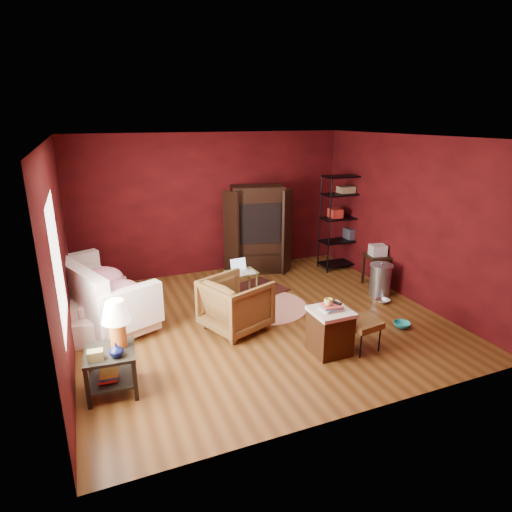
{
  "coord_description": "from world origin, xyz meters",
  "views": [
    {
      "loc": [
        -2.41,
        -5.68,
        3.07
      ],
      "look_at": [
        0.0,
        0.2,
        1.0
      ],
      "focal_mm": 30.0,
      "sensor_mm": 36.0,
      "label": 1
    }
  ],
  "objects_px": {
    "wire_shelving": "(345,218)",
    "hamper": "(330,330)",
    "tv_armoire": "(258,228)",
    "laptop_desk": "(241,274)",
    "side_table": "(113,338)",
    "sofa": "(99,299)",
    "armchair": "(236,302)"
  },
  "relations": [
    {
      "from": "wire_shelving",
      "to": "hamper",
      "type": "bearing_deg",
      "value": -124.92
    },
    {
      "from": "armchair",
      "to": "side_table",
      "type": "bearing_deg",
      "value": 95.16
    },
    {
      "from": "armchair",
      "to": "side_table",
      "type": "height_order",
      "value": "side_table"
    },
    {
      "from": "hamper",
      "to": "wire_shelving",
      "type": "distance_m",
      "value": 3.65
    },
    {
      "from": "sofa",
      "to": "hamper",
      "type": "height_order",
      "value": "sofa"
    },
    {
      "from": "armchair",
      "to": "wire_shelving",
      "type": "xyz_separation_m",
      "value": [
        3.04,
        1.77,
        0.64
      ]
    },
    {
      "from": "tv_armoire",
      "to": "laptop_desk",
      "type": "bearing_deg",
      "value": -111.95
    },
    {
      "from": "side_table",
      "to": "hamper",
      "type": "relative_size",
      "value": 1.54
    },
    {
      "from": "laptop_desk",
      "to": "wire_shelving",
      "type": "bearing_deg",
      "value": 9.82
    },
    {
      "from": "sofa",
      "to": "side_table",
      "type": "height_order",
      "value": "side_table"
    },
    {
      "from": "hamper",
      "to": "laptop_desk",
      "type": "height_order",
      "value": "hamper"
    },
    {
      "from": "laptop_desk",
      "to": "tv_armoire",
      "type": "relative_size",
      "value": 0.37
    },
    {
      "from": "armchair",
      "to": "laptop_desk",
      "type": "distance_m",
      "value": 1.25
    },
    {
      "from": "hamper",
      "to": "tv_armoire",
      "type": "xyz_separation_m",
      "value": [
        0.33,
        3.37,
        0.6
      ]
    },
    {
      "from": "wire_shelving",
      "to": "armchair",
      "type": "bearing_deg",
      "value": -148.87
    },
    {
      "from": "laptop_desk",
      "to": "tv_armoire",
      "type": "xyz_separation_m",
      "value": [
        0.77,
        1.09,
        0.51
      ]
    },
    {
      "from": "armchair",
      "to": "laptop_desk",
      "type": "bearing_deg",
      "value": -45.21
    },
    {
      "from": "armchair",
      "to": "wire_shelving",
      "type": "distance_m",
      "value": 3.57
    },
    {
      "from": "wire_shelving",
      "to": "sofa",
      "type": "bearing_deg",
      "value": -171.01
    },
    {
      "from": "sofa",
      "to": "laptop_desk",
      "type": "height_order",
      "value": "sofa"
    },
    {
      "from": "tv_armoire",
      "to": "side_table",
      "type": "bearing_deg",
      "value": -121.3
    },
    {
      "from": "side_table",
      "to": "armchair",
      "type": "bearing_deg",
      "value": 26.39
    },
    {
      "from": "sofa",
      "to": "tv_armoire",
      "type": "xyz_separation_m",
      "value": [
        3.16,
        1.17,
        0.56
      ]
    },
    {
      "from": "armchair",
      "to": "side_table",
      "type": "distance_m",
      "value": 2.02
    },
    {
      "from": "armchair",
      "to": "hamper",
      "type": "bearing_deg",
      "value": -161.21
    },
    {
      "from": "laptop_desk",
      "to": "wire_shelving",
      "type": "height_order",
      "value": "wire_shelving"
    },
    {
      "from": "wire_shelving",
      "to": "side_table",
      "type": "bearing_deg",
      "value": -150.27
    },
    {
      "from": "armchair",
      "to": "side_table",
      "type": "xyz_separation_m",
      "value": [
        -1.8,
        -0.89,
        0.22
      ]
    },
    {
      "from": "sofa",
      "to": "laptop_desk",
      "type": "relative_size",
      "value": 2.81
    },
    {
      "from": "tv_armoire",
      "to": "hamper",
      "type": "bearing_deg",
      "value": -82.42
    },
    {
      "from": "side_table",
      "to": "laptop_desk",
      "type": "distance_m",
      "value": 3.09
    },
    {
      "from": "side_table",
      "to": "wire_shelving",
      "type": "bearing_deg",
      "value": 28.83
    }
  ]
}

